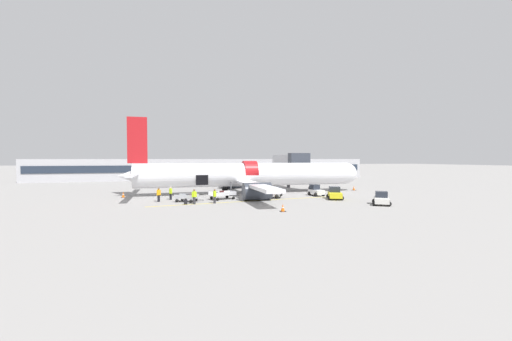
% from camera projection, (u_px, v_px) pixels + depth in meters
% --- Properties ---
extents(ground_plane, '(500.00, 500.00, 0.00)m').
position_uv_depth(ground_plane, '(247.00, 197.00, 43.16)').
color(ground_plane, gray).
extents(apron_marking_line, '(25.05, 3.56, 0.01)m').
position_uv_depth(apron_marking_line, '(253.00, 201.00, 38.65)').
color(apron_marking_line, yellow).
rests_on(apron_marking_line, ground_plane).
extents(terminal_strip, '(83.55, 9.72, 5.16)m').
position_uv_depth(terminal_strip, '(210.00, 169.00, 82.37)').
color(terminal_strip, '#B2B2B7').
rests_on(terminal_strip, ground_plane).
extents(jet_bridge_stub, '(3.36, 10.91, 6.15)m').
position_uv_depth(jet_bridge_stub, '(290.00, 162.00, 55.61)').
color(jet_bridge_stub, '#4C4C51').
rests_on(jet_bridge_stub, ground_plane).
extents(airplane, '(36.66, 32.44, 10.93)m').
position_uv_depth(airplane, '(246.00, 175.00, 47.16)').
color(airplane, silver).
rests_on(airplane, ground_plane).
extents(baggage_tug_lead, '(2.79, 3.15, 1.48)m').
position_uv_depth(baggage_tug_lead, '(381.00, 199.00, 35.35)').
color(baggage_tug_lead, silver).
rests_on(baggage_tug_lead, ground_plane).
extents(baggage_tug_mid, '(2.78, 2.56, 1.49)m').
position_uv_depth(baggage_tug_mid, '(273.00, 193.00, 41.60)').
color(baggage_tug_mid, silver).
rests_on(baggage_tug_mid, ground_plane).
extents(baggage_tug_rear, '(2.74, 3.48, 1.59)m').
position_uv_depth(baggage_tug_rear, '(335.00, 194.00, 40.44)').
color(baggage_tug_rear, yellow).
rests_on(baggage_tug_rear, ground_plane).
extents(baggage_tug_spare, '(2.02, 2.59, 1.56)m').
position_uv_depth(baggage_tug_spare, '(316.00, 191.00, 44.13)').
color(baggage_tug_spare, white).
rests_on(baggage_tug_spare, ground_plane).
extents(baggage_cart_loading, '(3.46, 2.54, 0.92)m').
position_uv_depth(baggage_cart_loading, '(187.00, 198.00, 37.86)').
color(baggage_cart_loading, '#B7BABF').
rests_on(baggage_cart_loading, ground_plane).
extents(baggage_cart_queued, '(4.21, 2.73, 1.09)m').
position_uv_depth(baggage_cart_queued, '(223.00, 195.00, 40.14)').
color(baggage_cart_queued, silver).
rests_on(baggage_cart_queued, ground_plane).
extents(ground_crew_loader_a, '(0.47, 0.58, 1.66)m').
position_uv_depth(ground_crew_loader_a, '(215.00, 196.00, 36.54)').
color(ground_crew_loader_a, '#2D2D33').
rests_on(ground_crew_loader_a, ground_plane).
extents(ground_crew_loader_b, '(0.54, 0.54, 1.70)m').
position_uv_depth(ground_crew_loader_b, '(159.00, 194.00, 37.81)').
color(ground_crew_loader_b, black).
rests_on(ground_crew_loader_b, ground_plane).
extents(ground_crew_driver, '(0.60, 0.47, 1.72)m').
position_uv_depth(ground_crew_driver, '(194.00, 196.00, 35.83)').
color(ground_crew_driver, '#2D2D33').
rests_on(ground_crew_driver, ground_plane).
extents(ground_crew_supervisor, '(0.45, 0.58, 1.65)m').
position_uv_depth(ground_crew_supervisor, '(171.00, 193.00, 39.73)').
color(ground_crew_supervisor, black).
rests_on(ground_crew_supervisor, ground_plane).
extents(suitcase_on_tarmac_upright, '(0.40, 0.31, 0.68)m').
position_uv_depth(suitcase_on_tarmac_upright, '(186.00, 202.00, 35.60)').
color(suitcase_on_tarmac_upright, black).
rests_on(suitcase_on_tarmac_upright, ground_plane).
extents(safety_cone_nose, '(0.62, 0.62, 0.70)m').
position_uv_depth(safety_cone_nose, '(354.00, 188.00, 51.73)').
color(safety_cone_nose, black).
rests_on(safety_cone_nose, ground_plane).
extents(safety_cone_engine_left, '(0.56, 0.56, 0.74)m').
position_uv_depth(safety_cone_engine_left, '(283.00, 208.00, 30.81)').
color(safety_cone_engine_left, black).
rests_on(safety_cone_engine_left, ground_plane).
extents(safety_cone_wingtip, '(0.58, 0.58, 0.62)m').
position_uv_depth(safety_cone_wingtip, '(270.00, 197.00, 40.64)').
color(safety_cone_wingtip, black).
rests_on(safety_cone_wingtip, ground_plane).
extents(safety_cone_tail, '(0.53, 0.53, 0.78)m').
position_uv_depth(safety_cone_tail, '(123.00, 195.00, 41.98)').
color(safety_cone_tail, black).
rests_on(safety_cone_tail, ground_plane).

